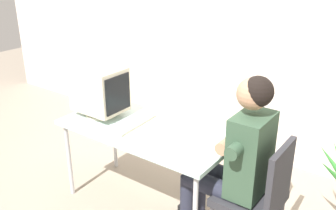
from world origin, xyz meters
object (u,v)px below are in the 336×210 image
at_px(desk, 147,133).
at_px(keyboard, 132,123).
at_px(person_seated, 235,156).
at_px(office_chair, 259,193).
at_px(crt_monitor, 100,90).

distance_m(desk, keyboard, 0.15).
xyz_separation_m(desk, keyboard, (-0.13, -0.02, 0.07)).
bearing_deg(person_seated, office_chair, 0.00).
distance_m(desk, person_seated, 0.79).
bearing_deg(keyboard, crt_monitor, -179.22).
height_order(crt_monitor, office_chair, crt_monitor).
bearing_deg(crt_monitor, desk, 3.49).
xyz_separation_m(desk, person_seated, (0.78, 0.02, 0.05)).
distance_m(keyboard, person_seated, 0.92).
xyz_separation_m(keyboard, person_seated, (0.91, 0.04, -0.02)).
xyz_separation_m(crt_monitor, office_chair, (1.46, 0.04, -0.47)).
height_order(keyboard, person_seated, person_seated).
height_order(crt_monitor, person_seated, person_seated).
bearing_deg(keyboard, office_chair, 2.03).
bearing_deg(keyboard, person_seated, 2.48).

